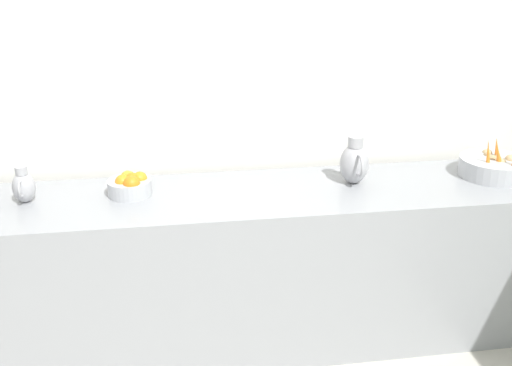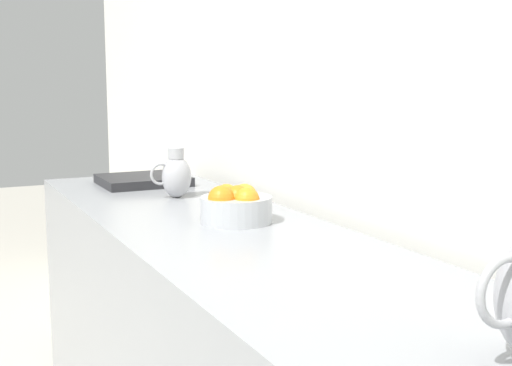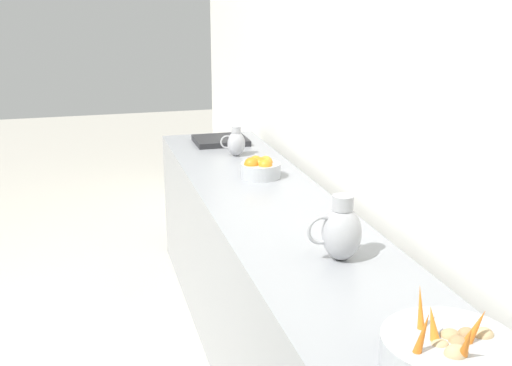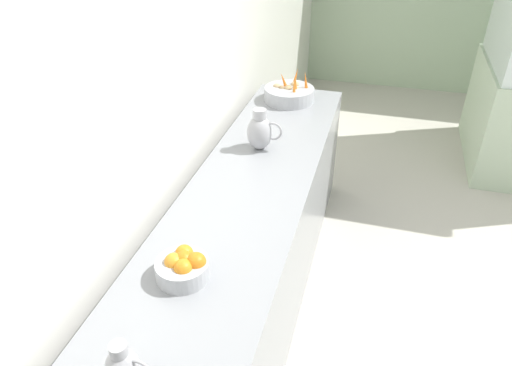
% 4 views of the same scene
% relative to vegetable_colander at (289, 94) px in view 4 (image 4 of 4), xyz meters
% --- Properties ---
extents(tile_wall_left, '(0.10, 7.71, 3.00)m').
position_rel_vegetable_colander_xyz_m(tile_wall_left, '(-0.39, -0.91, 0.58)').
color(tile_wall_left, white).
rests_on(tile_wall_left, ground_plane).
extents(prep_counter, '(0.64, 3.37, 0.86)m').
position_rel_vegetable_colander_xyz_m(prep_counter, '(0.04, -1.41, -0.49)').
color(prep_counter, gray).
rests_on(prep_counter, ground_plane).
extents(vegetable_colander, '(0.37, 0.37, 0.22)m').
position_rel_vegetable_colander_xyz_m(vegetable_colander, '(0.00, 0.00, 0.00)').
color(vegetable_colander, '#ADAFB5').
rests_on(vegetable_colander, prep_counter).
extents(orange_bowl, '(0.22, 0.22, 0.12)m').
position_rel_vegetable_colander_xyz_m(orange_bowl, '(-0.02, -1.92, 0.00)').
color(orange_bowl, '#ADAFB5').
rests_on(orange_bowl, prep_counter).
extents(metal_pitcher_tall, '(0.21, 0.15, 0.25)m').
position_rel_vegetable_colander_xyz_m(metal_pitcher_tall, '(-0.01, -0.78, 0.06)').
color(metal_pitcher_tall, '#A3A3A8').
rests_on(metal_pitcher_tall, prep_counter).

